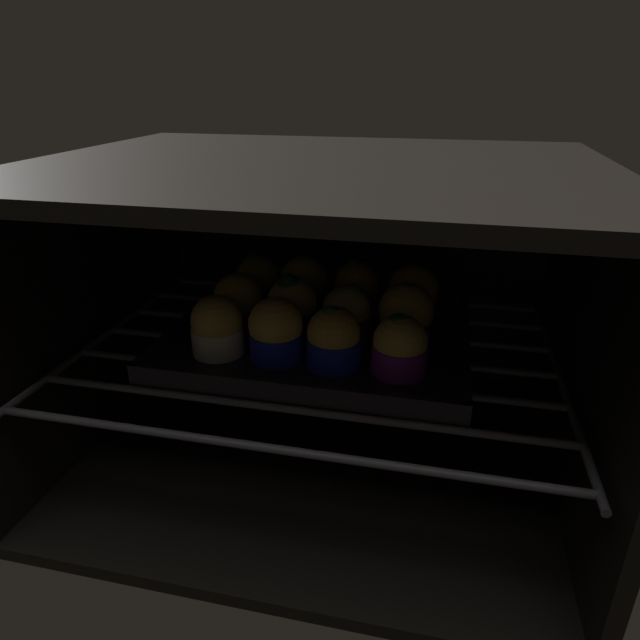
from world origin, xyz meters
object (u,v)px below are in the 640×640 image
object	(u,v)px
muffin_row0_col3	(400,347)
muffin_row2_col0	(258,283)
muffin_row0_col0	(217,327)
muffin_row2_col3	(413,294)
muffin_row0_col1	(276,331)
muffin_row1_col0	(238,304)
muffin_row2_col1	(304,285)
baking_tray	(320,338)
muffin_row0_col2	(334,339)
muffin_row1_col2	(346,315)
muffin_row2_col2	(356,290)
muffin_row1_col3	(406,316)
muffin_row1_col1	(292,307)

from	to	relation	value
muffin_row0_col3	muffin_row2_col0	xyz separation A→B (cm)	(-20.03, 14.20, 0.27)
muffin_row0_col0	muffin_row2_col3	size ratio (longest dim) A/B	0.93
muffin_row0_col1	muffin_row2_col3	size ratio (longest dim) A/B	0.96
muffin_row1_col0	muffin_row2_col1	size ratio (longest dim) A/B	0.96
baking_tray	muffin_row0_col0	bearing A→B (deg)	-145.04
muffin_row0_col0	muffin_row2_col3	bearing A→B (deg)	34.21
muffin_row0_col1	muffin_row2_col0	xyz separation A→B (cm)	(-6.77, 14.00, -0.00)
baking_tray	muffin_row1_col0	size ratio (longest dim) A/B	4.98
muffin_row0_col3	muffin_row2_col1	size ratio (longest dim) A/B	0.90
muffin_row0_col1	muffin_row2_col1	world-z (taller)	muffin_row2_col1
baking_tray	muffin_row0_col2	size ratio (longest dim) A/B	5.14
muffin_row0_col1	muffin_row2_col0	bearing A→B (deg)	115.83
muffin_row0_col3	muffin_row2_col3	distance (cm)	13.87
muffin_row1_col2	muffin_row0_col0	bearing A→B (deg)	-153.08
muffin_row1_col2	muffin_row2_col2	world-z (taller)	muffin_row2_col2
muffin_row0_col3	muffin_row2_col1	distance (cm)	19.86
muffin_row1_col2	muffin_row1_col3	world-z (taller)	muffin_row1_col3
muffin_row0_col2	muffin_row0_col3	distance (cm)	6.93
muffin_row2_col1	muffin_row1_col1	bearing A→B (deg)	-86.22
muffin_row0_col2	muffin_row0_col0	bearing A→B (deg)	-179.88
muffin_row0_col3	muffin_row0_col2	bearing A→B (deg)	179.01
muffin_row0_col3	muffin_row2_col1	bearing A→B (deg)	133.96
muffin_row0_col3	muffin_row2_col3	bearing A→B (deg)	88.76
muffin_row1_col0	muffin_row1_col1	bearing A→B (deg)	1.00
muffin_row0_col0	muffin_row2_col1	bearing A→B (deg)	66.54
muffin_row0_col0	muffin_row2_col1	world-z (taller)	muffin_row2_col1
muffin_row2_col1	muffin_row2_col3	bearing A→B (deg)	-1.78
muffin_row1_col2	muffin_row1_col3	xyz separation A→B (cm)	(6.77, 0.31, 0.45)
muffin_row0_col3	muffin_row1_col3	world-z (taller)	muffin_row1_col3
baking_tray	muffin_row1_col3	xyz separation A→B (cm)	(9.95, 0.01, 3.87)
muffin_row0_col0	muffin_row1_col0	xyz separation A→B (cm)	(0.00, 6.62, 0.08)
muffin_row2_col1	muffin_row0_col2	bearing A→B (deg)	-64.20
muffin_row0_col1	muffin_row0_col2	size ratio (longest dim) A/B	1.04
muffin_row1_col2	muffin_row0_col2	bearing A→B (deg)	-91.24
baking_tray	muffin_row0_col1	bearing A→B (deg)	-115.58
muffin_row0_col1	muffin_row2_col2	distance (cm)	15.24
muffin_row0_col1	muffin_row2_col1	bearing A→B (deg)	92.15
muffin_row0_col0	muffin_row0_col3	size ratio (longest dim) A/B	1.03
muffin_row1_col1	muffin_row2_col1	bearing A→B (deg)	93.78
muffin_row1_col0	muffin_row2_col1	distance (cm)	9.77
muffin_row0_col2	muffin_row1_col2	xyz separation A→B (cm)	(0.14, 6.65, -0.11)
muffin_row0_col3	muffin_row1_col3	distance (cm)	7.10
baking_tray	muffin_row1_col2	world-z (taller)	muffin_row1_col2
muffin_row0_col0	muffin_row2_col2	size ratio (longest dim) A/B	0.91
muffin_row1_col2	muffin_row2_col0	xyz separation A→B (cm)	(-13.24, 7.43, 0.28)
muffin_row2_col1	muffin_row1_col2	bearing A→B (deg)	-47.06
baking_tray	muffin_row2_col3	bearing A→B (deg)	33.47
muffin_row0_col2	muffin_row1_col1	distance (cm)	9.25
muffin_row2_col3	muffin_row0_col2	bearing A→B (deg)	-117.75
baking_tray	muffin_row0_col3	size ratio (longest dim) A/B	5.33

